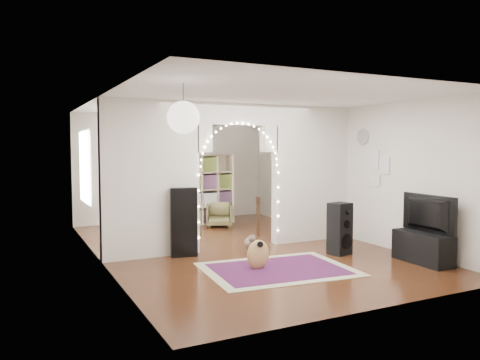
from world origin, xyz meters
name	(u,v)px	position (x,y,z in m)	size (l,w,h in m)	color
floor	(237,247)	(0.00, 0.00, 0.00)	(7.50, 7.50, 0.00)	black
ceiling	(237,103)	(0.00, 0.00, 2.70)	(5.00, 7.50, 0.02)	white
wall_back	(174,168)	(0.00, 3.75, 1.35)	(5.00, 0.02, 2.70)	silver
wall_front	(380,194)	(0.00, -3.75, 1.35)	(5.00, 0.02, 2.70)	silver
wall_left	(100,180)	(-2.50, 0.00, 1.35)	(0.02, 7.50, 2.70)	silver
wall_right	(344,173)	(2.50, 0.00, 1.35)	(0.02, 7.50, 2.70)	silver
divider_wall	(237,172)	(0.00, 0.00, 1.42)	(5.00, 0.20, 2.70)	silver
fairy_lights	(240,166)	(0.00, -0.13, 1.55)	(1.64, 0.04, 1.60)	#FFEABF
window	(85,167)	(-2.47, 1.80, 1.50)	(0.04, 1.20, 1.40)	white
wall_clock	(363,137)	(2.48, -0.60, 2.10)	(0.31, 0.31, 0.03)	white
picture_frames	(377,168)	(2.48, -1.00, 1.50)	(0.02, 0.50, 0.70)	white
paper_lantern	(183,117)	(-1.90, -2.40, 2.25)	(0.40, 0.40, 0.40)	white
ceiling_fan	(198,124)	(0.00, 2.00, 2.40)	(1.10, 1.10, 0.30)	gold
area_rug	(278,269)	(-0.14, -1.72, 0.01)	(2.24, 1.69, 0.02)	maroon
guitar_case	(184,222)	(-1.15, -0.25, 0.60)	(0.46, 0.15, 1.20)	black
acoustic_guitar	(258,243)	(-0.40, -1.56, 0.42)	(0.40, 0.20, 0.96)	tan
tabby_cat	(251,243)	(0.15, -0.27, 0.13)	(0.29, 0.48, 0.31)	brown
floor_speaker	(340,229)	(1.37, -1.31, 0.45)	(0.41, 0.38, 0.91)	black
media_console	(423,248)	(2.20, -2.41, 0.25)	(0.40, 1.00, 0.50)	black
tv	(424,214)	(2.20, -2.41, 0.81)	(1.07, 0.14, 0.62)	black
bookcase	(200,190)	(0.33, 2.76, 0.86)	(1.68, 0.43, 1.72)	#CAB093
dining_table	(168,196)	(-0.33, 3.20, 0.68)	(1.27, 0.90, 0.76)	brown
flower_vase	(168,190)	(-0.33, 3.20, 0.85)	(0.18, 0.18, 0.19)	white
dining_chair_left	(157,226)	(-1.02, 1.83, 0.21)	(0.46, 0.47, 0.43)	brown
dining_chair_right	(219,215)	(0.65, 2.29, 0.28)	(0.61, 0.62, 0.57)	brown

